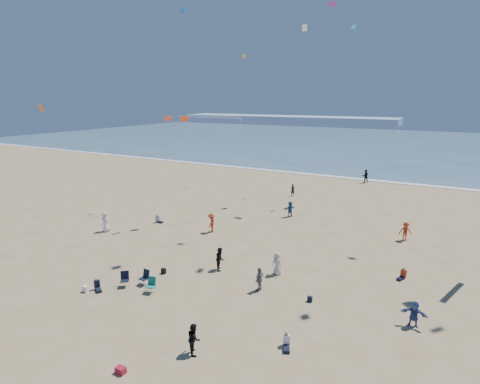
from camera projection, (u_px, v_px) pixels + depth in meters
The scene contains 13 objects.
ground at pixel (134, 332), 19.68m from camera, with size 220.00×220.00×0.00m, color tan.
ocean at pixel (388, 144), 100.53m from camera, with size 220.00×100.00×0.06m, color #476B84.
surf_line at pixel (343, 177), 57.97m from camera, with size 220.00×1.20×0.08m, color white.
headland_far at pixel (285, 119), 191.89m from camera, with size 110.00×20.00×3.20m, color #7A8EA8.
headland_near at pixel (214, 119), 206.39m from camera, with size 40.00×14.00×2.00m, color #7A8EA8.
standing_flyers at pixel (307, 233), 31.68m from camera, with size 32.74×43.88×1.95m.
seated_group at pixel (229, 284), 23.88m from camera, with size 23.52×17.11×0.84m.
chair_cluster at pixel (139, 281), 24.14m from camera, with size 2.78×1.55×1.00m.
white_tote at pixel (85, 289), 23.73m from camera, with size 0.35×0.20×0.40m, color white.
black_backpack at pixel (164, 271), 26.23m from camera, with size 0.30×0.22×0.38m, color black.
cooler at pixel (121, 370), 16.72m from camera, with size 0.45×0.30×0.30m, color maroon.
navy_bag at pixel (310, 299), 22.61m from camera, with size 0.28×0.18×0.34m, color black.
kites_aloft at pixel (394, 62), 23.01m from camera, with size 40.95×43.53×29.82m.
Camera 1 is at (13.20, -12.49, 11.95)m, focal length 28.00 mm.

